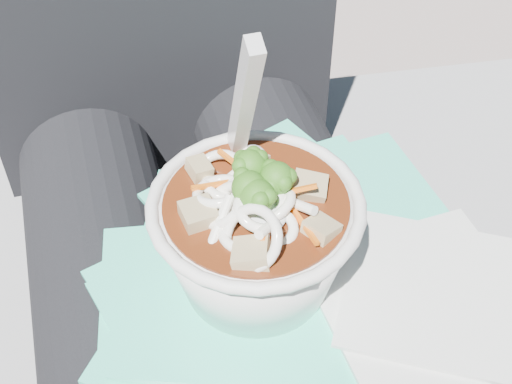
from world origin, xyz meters
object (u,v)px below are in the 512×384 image
object	(u,v)px
lap	(229,323)
person_body	(202,216)
stone_ledge	(205,351)
plastic_bag	(269,274)
udon_bowl	(255,230)

from	to	relation	value
lap	person_body	distance (m)	0.10
stone_ledge	person_body	distance (m)	0.32
stone_ledge	person_body	size ratio (longest dim) A/B	1.03
plastic_bag	person_body	bearing A→B (deg)	104.86
person_body	plastic_bag	xyz separation A→B (m)	(0.03, -0.11, 0.04)
lap	udon_bowl	distance (m)	0.14
stone_ledge	plastic_bag	size ratio (longest dim) A/B	3.24
stone_ledge	lap	world-z (taller)	lap
stone_ledge	lap	distance (m)	0.32
plastic_bag	udon_bowl	world-z (taller)	udon_bowl
person_body	plastic_bag	bearing A→B (deg)	-75.14
person_body	lap	bearing A→B (deg)	-90.00
lap	person_body	bearing A→B (deg)	90.00
person_body	udon_bowl	size ratio (longest dim) A/B	4.92
stone_ledge	lap	size ratio (longest dim) A/B	2.08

